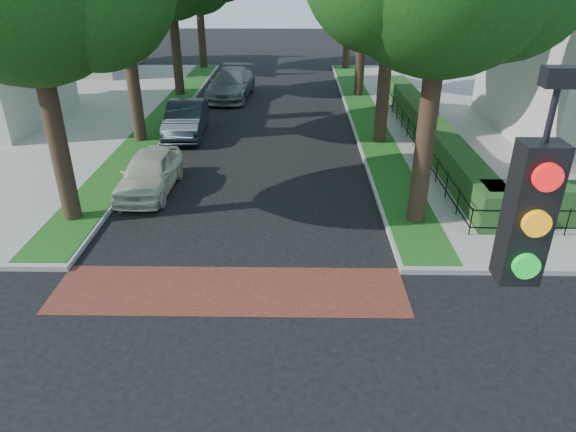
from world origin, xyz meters
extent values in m
plane|color=black|center=(0.00, 0.00, 0.00)|extent=(120.00, 120.00, 0.00)
cube|color=maroon|center=(0.00, 3.20, 0.01)|extent=(9.00, 2.20, 0.01)
cube|color=#1C4E16|center=(5.40, 19.10, 0.16)|extent=(1.60, 29.80, 0.02)
cube|color=#1C4E16|center=(-5.40, 19.10, 0.16)|extent=(1.60, 29.80, 0.02)
cylinder|color=black|center=(5.50, 7.00, 3.83)|extent=(0.56, 0.56, 7.35)
cylinder|color=black|center=(5.50, 15.00, 4.00)|extent=(0.56, 0.56, 7.70)
cylinder|color=black|center=(5.50, 24.00, 3.47)|extent=(0.56, 0.56, 6.65)
cylinder|color=black|center=(5.50, 33.00, 3.65)|extent=(0.56, 0.56, 7.00)
cylinder|color=black|center=(-5.50, 7.00, 3.65)|extent=(0.56, 0.56, 7.00)
cylinder|color=black|center=(-5.50, 15.00, 4.17)|extent=(0.56, 0.56, 8.05)
cylinder|color=black|center=(-5.50, 24.00, 3.58)|extent=(0.56, 0.56, 6.86)
cylinder|color=black|center=(-5.50, 33.00, 3.72)|extent=(0.56, 0.56, 7.14)
cube|color=#16401A|center=(7.70, 15.00, 0.75)|extent=(1.00, 18.00, 1.20)
cube|color=beige|center=(-15.50, 32.00, 3.40)|extent=(9.00, 8.00, 6.50)
cube|color=black|center=(3.20, -4.60, 6.05)|extent=(0.28, 0.22, 1.00)
cylinder|color=red|center=(3.20, -4.73, 6.37)|extent=(0.18, 0.05, 0.18)
cylinder|color=orange|center=(3.20, -4.73, 6.05)|extent=(0.18, 0.05, 0.18)
cylinder|color=#0CB226|center=(3.20, -4.73, 5.73)|extent=(0.18, 0.05, 0.18)
imported|color=beige|center=(-3.60, 9.47, 0.73)|extent=(1.82, 4.33, 1.46)
imported|color=#1E272E|center=(-3.60, 16.28, 0.79)|extent=(1.94, 4.89, 1.58)
imported|color=slate|center=(-2.30, 23.85, 0.84)|extent=(2.77, 5.94, 1.68)
camera|label=1|loc=(1.65, -7.67, 7.56)|focal=32.00mm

